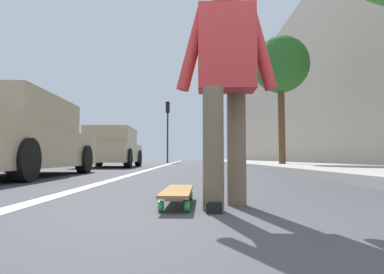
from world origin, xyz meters
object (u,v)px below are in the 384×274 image
Objects in this scene: skateboard at (178,192)px; traffic_light at (168,121)px; parked_car_mid at (112,148)px; street_tree_mid at (281,66)px; parked_car_near at (17,138)px; skater_person at (226,75)px.

skateboard is 21.28m from traffic_light.
parked_car_mid is at bearing 172.73° from traffic_light.
skateboard is 0.19× the size of traffic_light.
traffic_light is 0.93× the size of street_tree_mid.
street_tree_mid is (-0.96, -6.28, 2.96)m from parked_car_mid.
parked_car_mid reaches higher than parked_car_near.
street_tree_mid is at bearing -20.11° from skateboard.
parked_car_near is at bearing 130.72° from street_tree_mid.
skateboard is 10.43m from street_tree_mid.
street_tree_mid reaches higher than skateboard.
street_tree_mid is at bearing -98.72° from parked_car_mid.
parked_car_mid is 0.93× the size of traffic_light.
skateboard is at bearing 159.89° from street_tree_mid.
traffic_light is (17.41, -1.58, 2.33)m from parked_car_near.
street_tree_mid is at bearing -49.28° from parked_car_near.
parked_car_near is at bearing 174.81° from traffic_light.
skater_person is 10.19m from street_tree_mid.
traffic_light is (10.86, -1.39, 2.31)m from parked_car_mid.
skater_person is 0.40× the size of parked_car_mid.
parked_car_mid is 7.01m from street_tree_mid.
skater_person reaches higher than parked_car_mid.
street_tree_mid is at bearing -157.51° from traffic_light.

